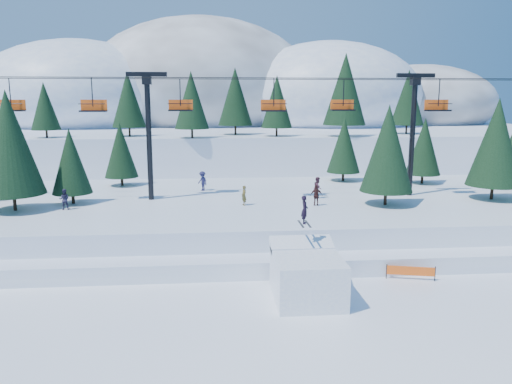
{
  "coord_description": "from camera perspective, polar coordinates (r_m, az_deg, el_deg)",
  "views": [
    {
      "loc": [
        -3.92,
        -23.04,
        10.57
      ],
      "look_at": [
        -1.36,
        6.0,
        5.2
      ],
      "focal_mm": 35.0,
      "sensor_mm": 36.0,
      "label": 1
    }
  ],
  "objects": [
    {
      "name": "distant_skiers",
      "position": [
        42.04,
        -0.07,
        0.54
      ],
      "size": [
        28.36,
        8.28,
        1.8
      ],
      "color": "#371B19",
      "rests_on": "mid_shelf"
    },
    {
      "name": "berm",
      "position": [
        32.85,
        2.07,
        -7.33
      ],
      "size": [
        70.0,
        6.0,
        1.1
      ],
      "primitive_type": "cube",
      "color": "white",
      "rests_on": "ground"
    },
    {
      "name": "mountain_ridge",
      "position": [
        96.4,
        -5.81,
        9.83
      ],
      "size": [
        119.0,
        61.03,
        26.46
      ],
      "color": "white",
      "rests_on": "ground"
    },
    {
      "name": "banner_far",
      "position": [
        34.46,
        20.37,
        -7.16
      ],
      "size": [
        2.63,
        1.17,
        0.9
      ],
      "color": "black",
      "rests_on": "ground"
    },
    {
      "name": "chairlift",
      "position": [
        41.36,
        1.33,
        8.71
      ],
      "size": [
        46.0,
        3.21,
        10.28
      ],
      "color": "black",
      "rests_on": "mid_shelf"
    },
    {
      "name": "ground",
      "position": [
        25.65,
        4.33,
        -13.93
      ],
      "size": [
        160.0,
        160.0,
        0.0
      ],
      "primitive_type": "plane",
      "color": "white",
      "rests_on": "ground"
    },
    {
      "name": "mid_shelf",
      "position": [
        42.26,
        0.41,
        -2.3
      ],
      "size": [
        70.0,
        22.0,
        2.5
      ],
      "primitive_type": "cube",
      "color": "white",
      "rests_on": "ground"
    },
    {
      "name": "conifer_stand",
      "position": [
        42.27,
        3.61,
        5.73
      ],
      "size": [
        63.26,
        16.16,
        10.2
      ],
      "color": "black",
      "rests_on": "mid_shelf"
    },
    {
      "name": "banner_near",
      "position": [
        31.48,
        17.27,
        -8.63
      ],
      "size": [
        2.78,
        0.74,
        0.9
      ],
      "color": "black",
      "rests_on": "ground"
    },
    {
      "name": "jump_kicker",
      "position": [
        27.37,
        5.82,
        -9.4
      ],
      "size": [
        3.55,
        4.84,
        5.37
      ],
      "color": "white",
      "rests_on": "ground"
    }
  ]
}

